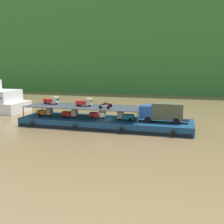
# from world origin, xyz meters

# --- Properties ---
(ground_plane) EXTENTS (400.00, 400.00, 0.00)m
(ground_plane) POSITION_xyz_m (0.00, 0.00, 0.00)
(ground_plane) COLOR brown
(hillside_far_bank) EXTENTS (149.71, 39.18, 44.15)m
(hillside_far_bank) POSITION_xyz_m (0.00, 73.05, 24.87)
(hillside_far_bank) COLOR #33702D
(hillside_far_bank) RESTS_ON ground
(cargo_barge) EXTENTS (29.52, 7.90, 1.50)m
(cargo_barge) POSITION_xyz_m (-0.00, -0.02, 0.75)
(cargo_barge) COLOR navy
(cargo_barge) RESTS_ON ground
(covered_lorry) EXTENTS (7.87, 2.34, 3.10)m
(covered_lorry) POSITION_xyz_m (9.77, -0.39, 3.19)
(covered_lorry) COLOR #1E4C99
(covered_lorry) RESTS_ON cargo_barge
(cargo_rack) EXTENTS (20.32, 6.56, 2.00)m
(cargo_rack) POSITION_xyz_m (-3.80, 0.00, 3.44)
(cargo_rack) COLOR #383D47
(cargo_rack) RESTS_ON cargo_barge
(mini_truck_lower_stern) EXTENTS (2.77, 1.24, 1.38)m
(mini_truck_lower_stern) POSITION_xyz_m (-11.23, -0.39, 2.19)
(mini_truck_lower_stern) COLOR orange
(mini_truck_lower_stern) RESTS_ON cargo_barge
(mini_truck_lower_aft) EXTENTS (2.76, 1.24, 1.38)m
(mini_truck_lower_aft) POSITION_xyz_m (-6.25, -0.52, 2.19)
(mini_truck_lower_aft) COLOR red
(mini_truck_lower_aft) RESTS_ON cargo_barge
(mini_truck_lower_mid) EXTENTS (2.79, 1.29, 1.38)m
(mini_truck_lower_mid) POSITION_xyz_m (-1.25, -0.06, 2.19)
(mini_truck_lower_mid) COLOR red
(mini_truck_lower_mid) RESTS_ON cargo_barge
(mini_truck_lower_fore) EXTENTS (2.76, 1.23, 1.38)m
(mini_truck_lower_fore) POSITION_xyz_m (3.69, -0.44, 2.19)
(mini_truck_lower_fore) COLOR teal
(mini_truck_lower_fore) RESTS_ON cargo_barge
(mini_truck_upper_stern) EXTENTS (2.80, 1.30, 1.38)m
(mini_truck_upper_stern) POSITION_xyz_m (-10.47, 0.75, 4.19)
(mini_truck_upper_stern) COLOR red
(mini_truck_upper_stern) RESTS_ON cargo_rack
(mini_truck_upper_mid) EXTENTS (2.78, 1.26, 1.38)m
(mini_truck_upper_mid) POSITION_xyz_m (-3.72, -0.01, 4.19)
(mini_truck_upper_mid) COLOR red
(mini_truck_upper_mid) RESTS_ON cargo_rack
(motorcycle_upper_port) EXTENTS (1.90, 0.55, 0.87)m
(motorcycle_upper_port) POSITION_xyz_m (0.49, -1.97, 3.93)
(motorcycle_upper_port) COLOR black
(motorcycle_upper_port) RESTS_ON cargo_rack
(motorcycle_upper_centre) EXTENTS (1.90, 0.55, 0.87)m
(motorcycle_upper_centre) POSITION_xyz_m (0.33, -0.00, 3.93)
(motorcycle_upper_centre) COLOR black
(motorcycle_upper_centre) RESTS_ON cargo_rack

